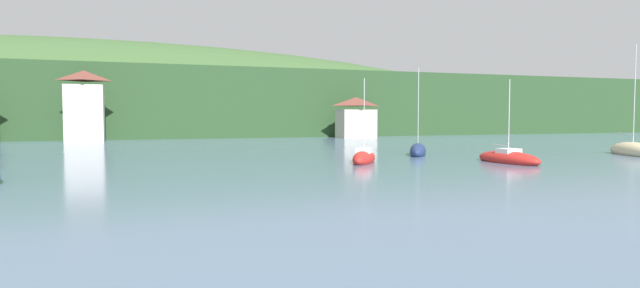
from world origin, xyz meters
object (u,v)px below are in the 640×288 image
at_px(shore_building_westcentral, 84,107).
at_px(sailboat_far_3, 364,158).
at_px(shore_building_central, 356,118).
at_px(sailboat_far_8, 508,159).
at_px(sailboat_far_4, 418,151).
at_px(sailboat_far_1, 633,151).

bearing_deg(shore_building_westcentral, sailboat_far_3, -61.20).
distance_m(shore_building_westcentral, shore_building_central, 45.65).
xyz_separation_m(shore_building_central, sailboat_far_8, (-8.22, -51.24, -3.28)).
height_order(shore_building_central, sailboat_far_3, shore_building_central).
relative_size(shore_building_central, sailboat_far_4, 0.80).
height_order(sailboat_far_3, sailboat_far_8, sailboat_far_3).
distance_m(sailboat_far_3, sailboat_far_4, 10.64).
xyz_separation_m(shore_building_westcentral, shore_building_central, (45.62, 0.07, -1.71)).
xyz_separation_m(shore_building_westcentral, sailboat_far_3, (25.76, -46.85, -4.97)).
distance_m(shore_building_westcentral, sailboat_far_4, 53.77).
distance_m(sailboat_far_1, sailboat_far_8, 18.32).
relative_size(shore_building_central, sailboat_far_1, 0.63).
bearing_deg(shore_building_central, sailboat_far_4, -105.09).
bearing_deg(sailboat_far_1, shore_building_central, -147.68).
relative_size(shore_building_central, sailboat_far_3, 0.98).
bearing_deg(sailboat_far_3, shore_building_westcentral, -116.68).
height_order(shore_building_central, sailboat_far_8, shore_building_central).
distance_m(shore_building_central, sailboat_far_8, 52.00).
relative_size(sailboat_far_1, sailboat_far_8, 1.58).
height_order(sailboat_far_1, sailboat_far_3, sailboat_far_1).
height_order(sailboat_far_1, sailboat_far_8, sailboat_far_1).
bearing_deg(sailboat_far_4, shore_building_central, -162.38).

